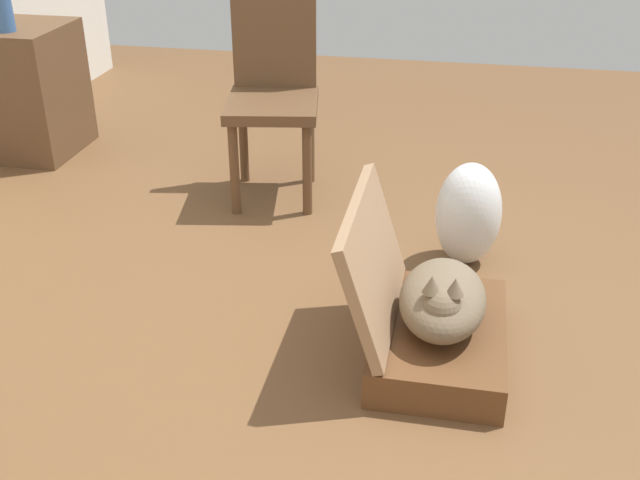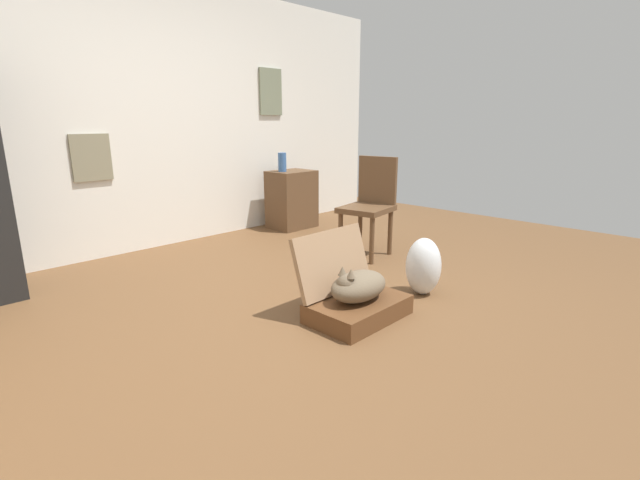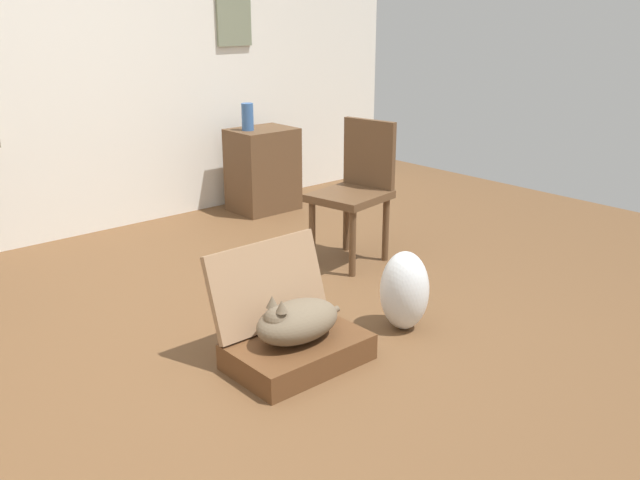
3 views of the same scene
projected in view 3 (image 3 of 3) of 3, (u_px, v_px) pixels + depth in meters
name	position (u px, v px, depth m)	size (l,w,h in m)	color
ground_plane	(239.00, 339.00, 3.60)	(7.68, 7.68, 0.00)	brown
wall_back	(44.00, 57.00, 4.79)	(6.40, 0.15, 2.60)	silver
suitcase_base	(298.00, 352.00, 3.33)	(0.65, 0.43, 0.13)	brown
suitcase_lid	(268.00, 285.00, 3.40)	(0.65, 0.43, 0.04)	#9B7756
cat	(296.00, 321.00, 3.27)	(0.52, 0.28, 0.25)	brown
plastic_bag_white	(404.00, 291.00, 3.65)	(0.25, 0.26, 0.43)	silver
side_table	(263.00, 170.00, 5.77)	(0.52, 0.40, 0.68)	brown
vase_tall	(248.00, 117.00, 5.55)	(0.09, 0.09, 0.22)	#38609E
chair	(357.00, 187.00, 4.56)	(0.53, 0.49, 0.93)	brown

